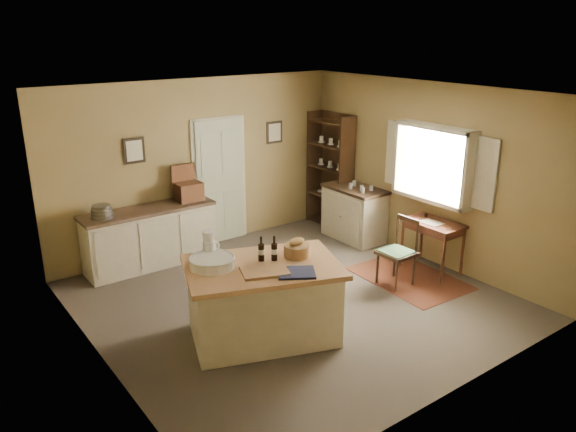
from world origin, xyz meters
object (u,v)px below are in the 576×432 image
(shelving_unit, at_px, (332,170))
(desk_chair, at_px, (396,253))
(sideboard, at_px, (151,235))
(writing_desk, at_px, (433,229))
(work_island, at_px, (262,299))
(right_cabinet, at_px, (354,213))

(shelving_unit, bearing_deg, desk_chair, -110.38)
(sideboard, distance_m, writing_desk, 4.17)
(work_island, height_order, right_cabinet, work_island)
(desk_chair, relative_size, shelving_unit, 0.46)
(work_island, bearing_deg, shelving_unit, 58.37)
(right_cabinet, bearing_deg, work_island, -150.28)
(work_island, bearing_deg, desk_chair, 21.53)
(writing_desk, relative_size, desk_chair, 0.90)
(right_cabinet, height_order, shelving_unit, shelving_unit)
(work_island, distance_m, shelving_unit, 4.09)
(sideboard, relative_size, writing_desk, 2.35)
(writing_desk, bearing_deg, sideboard, 140.61)
(right_cabinet, bearing_deg, writing_desk, -89.99)
(desk_chair, xyz_separation_m, right_cabinet, (0.76, 1.67, -0.01))
(work_island, relative_size, sideboard, 1.01)
(sideboard, xyz_separation_m, writing_desk, (3.22, -2.64, 0.18))
(sideboard, height_order, desk_chair, sideboard)
(writing_desk, xyz_separation_m, right_cabinet, (-0.00, 1.66, -0.21))
(right_cabinet, relative_size, shelving_unit, 0.53)
(work_island, xyz_separation_m, desk_chair, (2.27, 0.06, -0.01))
(sideboard, bearing_deg, shelving_unit, -3.39)
(desk_chair, xyz_separation_m, shelving_unit, (0.91, 2.45, 0.54))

